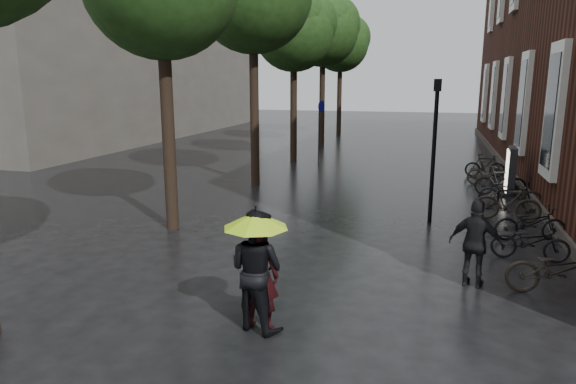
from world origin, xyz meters
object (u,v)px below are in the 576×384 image
(pedestrian_walking, at_px, (476,244))
(parked_bicycles, at_px, (512,202))
(person_burgundy, at_px, (259,275))
(person_black, at_px, (256,270))
(lamp_post, at_px, (435,137))
(ad_lightbox, at_px, (511,172))

(pedestrian_walking, height_order, parked_bicycles, pedestrian_walking)
(person_burgundy, relative_size, parked_bicycles, 0.14)
(person_black, relative_size, pedestrian_walking, 1.14)
(person_black, xyz_separation_m, lamp_post, (2.55, 7.00, 1.37))
(pedestrian_walking, xyz_separation_m, parked_bicycles, (1.35, 5.39, -0.37))
(person_black, xyz_separation_m, pedestrian_walking, (3.38, 2.67, -0.12))
(parked_bicycles, relative_size, ad_lightbox, 7.58)
(person_burgundy, distance_m, pedestrian_walking, 4.27)
(pedestrian_walking, height_order, lamp_post, lamp_post)
(person_black, relative_size, ad_lightbox, 1.15)
(pedestrian_walking, height_order, ad_lightbox, pedestrian_walking)
(parked_bicycles, xyz_separation_m, lamp_post, (-2.18, -1.06, 1.86))
(person_burgundy, xyz_separation_m, ad_lightbox, (5.02, 11.02, -0.02))
(ad_lightbox, height_order, lamp_post, lamp_post)
(person_burgundy, height_order, parked_bicycles, person_burgundy)
(ad_lightbox, xyz_separation_m, lamp_post, (-2.51, -4.04, 1.50))
(person_burgundy, xyz_separation_m, parked_bicycles, (4.70, 8.04, -0.39))
(pedestrian_walking, distance_m, parked_bicycles, 5.57)
(pedestrian_walking, distance_m, lamp_post, 4.65)
(person_black, xyz_separation_m, ad_lightbox, (5.06, 11.04, -0.12))
(person_black, height_order, parked_bicycles, person_black)
(pedestrian_walking, relative_size, lamp_post, 0.44)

